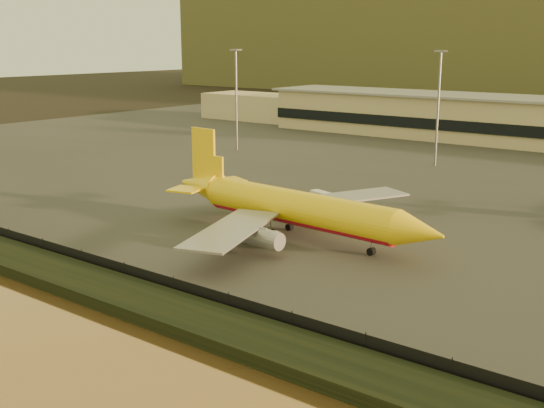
# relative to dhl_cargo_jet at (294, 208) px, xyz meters

# --- Properties ---
(ground) EXTENTS (900.00, 900.00, 0.00)m
(ground) POSITION_rel_dhl_cargo_jet_xyz_m (1.59, -14.24, -4.39)
(ground) COLOR black
(ground) RESTS_ON ground
(embankment) EXTENTS (320.00, 7.00, 1.40)m
(embankment) POSITION_rel_dhl_cargo_jet_xyz_m (1.59, -31.24, -3.69)
(embankment) COLOR black
(embankment) RESTS_ON ground
(tarmac) EXTENTS (320.00, 220.00, 0.20)m
(tarmac) POSITION_rel_dhl_cargo_jet_xyz_m (1.59, 80.76, -4.29)
(tarmac) COLOR #2D2D2D
(tarmac) RESTS_ON ground
(perimeter_fence) EXTENTS (300.00, 0.05, 2.20)m
(perimeter_fence) POSITION_rel_dhl_cargo_jet_xyz_m (1.59, -27.24, -3.09)
(perimeter_fence) COLOR black
(perimeter_fence) RESTS_ON tarmac
(terminal_building) EXTENTS (202.00, 25.00, 12.60)m
(terminal_building) POSITION_rel_dhl_cargo_jet_xyz_m (-12.93, 111.31, 1.85)
(terminal_building) COLOR tan
(terminal_building) RESTS_ON tarmac
(dhl_cargo_jet) EXTENTS (47.03, 45.99, 14.05)m
(dhl_cargo_jet) POSITION_rel_dhl_cargo_jet_xyz_m (0.00, 0.00, 0.00)
(dhl_cargo_jet) COLOR yellow
(dhl_cargo_jet) RESTS_ON tarmac
(gse_vehicle_yellow) EXTENTS (4.63, 2.63, 1.97)m
(gse_vehicle_yellow) POSITION_rel_dhl_cargo_jet_xyz_m (2.78, 11.58, -3.21)
(gse_vehicle_yellow) COLOR yellow
(gse_vehicle_yellow) RESTS_ON tarmac
(gse_vehicle_white) EXTENTS (4.10, 2.75, 1.70)m
(gse_vehicle_white) POSITION_rel_dhl_cargo_jet_xyz_m (-9.55, 21.11, -3.35)
(gse_vehicle_white) COLOR white
(gse_vehicle_white) RESTS_ON tarmac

